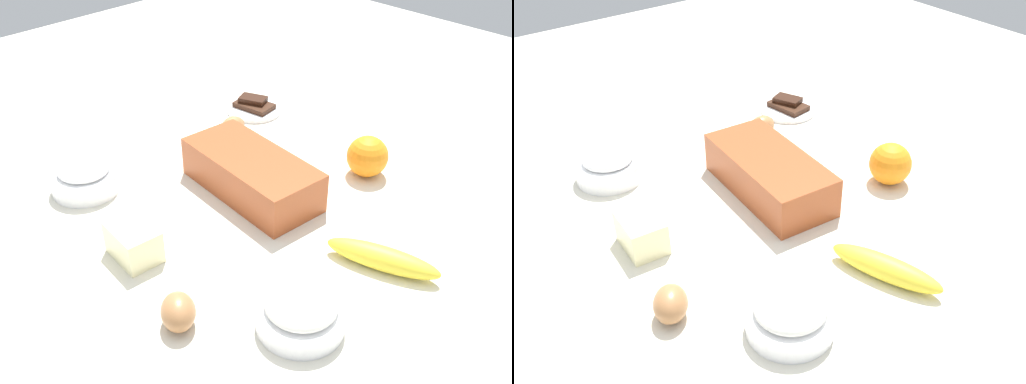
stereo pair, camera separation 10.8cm
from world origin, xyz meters
TOP-DOWN VIEW (x-y plane):
  - ground_plane at (0.00, 0.00)m, footprint 2.40×2.40m
  - loaf_pan at (0.05, -0.04)m, footprint 0.29×0.16m
  - flour_bowl at (-0.25, 0.16)m, footprint 0.13×0.13m
  - sugar_bowl at (0.28, 0.19)m, footprint 0.13×0.13m
  - banana at (-0.26, -0.03)m, footprint 0.19×0.10m
  - orange_fruit at (-0.07, -0.24)m, footprint 0.08×0.08m
  - butter_block at (0.05, 0.24)m, footprint 0.10×0.07m
  - egg_near_butter at (-0.12, 0.28)m, footprint 0.08×0.08m
  - egg_beside_bowl at (0.23, -0.16)m, footprint 0.05×0.07m
  - chocolate_plate at (0.29, -0.28)m, footprint 0.13×0.13m

SIDE VIEW (x-z plane):
  - ground_plane at x=0.00m, z-range -0.02..0.00m
  - chocolate_plate at x=0.29m, z-range -0.01..0.03m
  - banana at x=-0.26m, z-range 0.00..0.04m
  - egg_beside_bowl at x=0.23m, z-range 0.00..0.05m
  - egg_near_butter at x=-0.12m, z-range 0.00..0.05m
  - flour_bowl at x=-0.25m, z-range 0.00..0.06m
  - butter_block at x=0.05m, z-range 0.00..0.06m
  - sugar_bowl at x=0.28m, z-range 0.00..0.06m
  - orange_fruit at x=-0.07m, z-range 0.00..0.08m
  - loaf_pan at x=0.05m, z-range 0.00..0.08m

